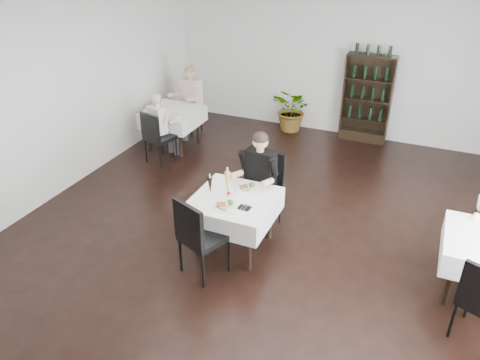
% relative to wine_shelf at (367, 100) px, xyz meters
% --- Properties ---
extents(room_shell, '(9.00, 9.00, 9.00)m').
position_rel_wine_shelf_xyz_m(room_shell, '(-0.60, -4.31, 0.65)').
color(room_shell, black).
rests_on(room_shell, ground).
extents(wine_shelf, '(0.90, 0.28, 1.75)m').
position_rel_wine_shelf_xyz_m(wine_shelf, '(0.00, 0.00, 0.00)').
color(wine_shelf, black).
rests_on(wine_shelf, ground).
extents(main_table, '(1.03, 1.03, 0.77)m').
position_rel_wine_shelf_xyz_m(main_table, '(-0.90, -4.31, -0.23)').
color(main_table, black).
rests_on(main_table, ground).
extents(left_table, '(0.98, 0.98, 0.77)m').
position_rel_wine_shelf_xyz_m(left_table, '(-3.30, -1.81, -0.23)').
color(left_table, black).
rests_on(left_table, ground).
extents(potted_tree, '(1.05, 0.99, 0.92)m').
position_rel_wine_shelf_xyz_m(potted_tree, '(-1.44, -0.11, -0.39)').
color(potted_tree, '#235A1E').
rests_on(potted_tree, ground).
extents(main_chair_far, '(0.54, 0.55, 1.10)m').
position_rel_wine_shelf_xyz_m(main_chair_far, '(-0.76, -3.62, -0.22)').
color(main_chair_far, black).
rests_on(main_chair_far, ground).
extents(main_chair_near, '(0.64, 0.64, 1.07)m').
position_rel_wine_shelf_xyz_m(main_chair_near, '(-1.06, -5.00, -0.23)').
color(main_chair_near, black).
rests_on(main_chair_near, ground).
extents(left_chair_far, '(0.46, 0.47, 0.98)m').
position_rel_wine_shelf_xyz_m(left_chair_far, '(-3.39, -1.01, -0.29)').
color(left_chair_far, black).
rests_on(left_chair_far, ground).
extents(left_chair_near, '(0.56, 0.56, 0.99)m').
position_rel_wine_shelf_xyz_m(left_chair_near, '(-3.21, -2.56, -0.28)').
color(left_chair_near, black).
rests_on(left_chair_near, ground).
extents(diner_main, '(0.57, 0.59, 1.46)m').
position_rel_wine_shelf_xyz_m(diner_main, '(-0.80, -3.75, -0.00)').
color(diner_main, '#46454E').
rests_on(diner_main, ground).
extents(diner_left_far, '(0.59, 0.62, 1.44)m').
position_rel_wine_shelf_xyz_m(diner_left_far, '(-3.30, -1.17, -0.01)').
color(diner_left_far, '#46454E').
rests_on(diner_left_far, ground).
extents(diner_left_near, '(0.55, 0.58, 1.26)m').
position_rel_wine_shelf_xyz_m(diner_left_near, '(-3.24, -2.32, -0.11)').
color(diner_left_near, '#46454E').
rests_on(diner_left_near, ground).
extents(plate_far, '(0.35, 0.35, 0.08)m').
position_rel_wine_shelf_xyz_m(plate_far, '(-0.84, -4.04, -0.06)').
color(plate_far, white).
rests_on(plate_far, main_table).
extents(plate_near, '(0.35, 0.35, 0.09)m').
position_rel_wine_shelf_xyz_m(plate_near, '(-0.91, -4.57, -0.06)').
color(plate_near, white).
rests_on(plate_near, main_table).
extents(pilsner_dark, '(0.07, 0.07, 0.28)m').
position_rel_wine_shelf_xyz_m(pilsner_dark, '(-1.23, -4.33, 0.04)').
color(pilsner_dark, black).
rests_on(pilsner_dark, main_table).
extents(pilsner_lager, '(0.08, 0.08, 0.34)m').
position_rel_wine_shelf_xyz_m(pilsner_lager, '(-1.06, -4.17, 0.06)').
color(pilsner_lager, gold).
rests_on(pilsner_lager, main_table).
extents(coke_bottle, '(0.06, 0.06, 0.22)m').
position_rel_wine_shelf_xyz_m(coke_bottle, '(-0.96, -4.33, 0.01)').
color(coke_bottle, silver).
rests_on(coke_bottle, main_table).
extents(napkin_cutlery, '(0.16, 0.18, 0.02)m').
position_rel_wine_shelf_xyz_m(napkin_cutlery, '(-0.68, -4.49, -0.07)').
color(napkin_cutlery, black).
rests_on(napkin_cutlery, main_table).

